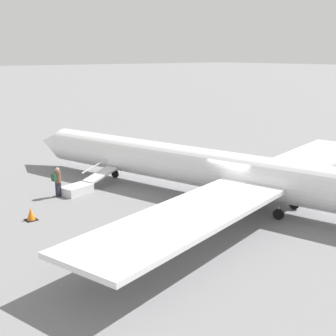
% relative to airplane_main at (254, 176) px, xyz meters
% --- Properties ---
extents(ground_plane, '(600.00, 600.00, 0.00)m').
position_rel_airplane_main_xyz_m(ground_plane, '(0.87, 0.22, -1.73)').
color(ground_plane, slate).
extents(airplane_main, '(33.38, 26.27, 5.83)m').
position_rel_airplane_main_xyz_m(airplane_main, '(0.00, 0.00, 0.00)').
color(airplane_main, white).
rests_on(airplane_main, ground).
extents(boarding_stairs, '(1.98, 4.14, 1.53)m').
position_rel_airplane_main_xyz_m(boarding_stairs, '(8.28, 5.86, -1.38)').
color(boarding_stairs, silver).
rests_on(boarding_stairs, ground).
extents(passenger, '(0.40, 0.56, 1.74)m').
position_rel_airplane_main_xyz_m(passenger, '(8.30, 7.38, -0.73)').
color(passenger, '#23232D').
rests_on(passenger, ground).
extents(traffic_cone_near_stairs, '(0.57, 0.57, 0.63)m').
position_rel_airplane_main_xyz_m(traffic_cone_near_stairs, '(5.53, 10.19, -1.44)').
color(traffic_cone_near_stairs, black).
rests_on(traffic_cone_near_stairs, ground).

